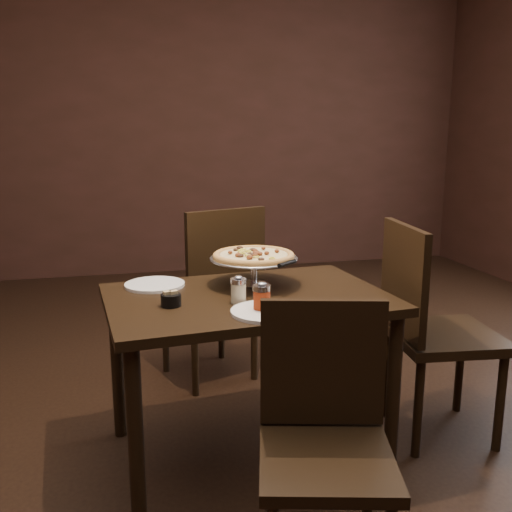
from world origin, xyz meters
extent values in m
cube|color=black|center=(0.00, 0.00, -0.01)|extent=(6.00, 7.00, 0.02)
cube|color=black|center=(0.00, 3.51, 1.40)|extent=(6.00, 0.02, 2.80)
cube|color=black|center=(-0.06, 0.06, 0.70)|extent=(1.21, 0.86, 0.04)
cylinder|color=black|center=(-0.55, -0.31, 0.34)|extent=(0.06, 0.06, 0.68)
cylinder|color=black|center=(0.48, -0.23, 0.34)|extent=(0.06, 0.06, 0.68)
cylinder|color=black|center=(-0.60, 0.34, 0.34)|extent=(0.06, 0.06, 0.68)
cylinder|color=black|center=(0.43, 0.43, 0.34)|extent=(0.06, 0.06, 0.68)
cylinder|color=silver|center=(0.00, 0.21, 0.72)|extent=(0.13, 0.13, 0.01)
cylinder|color=silver|center=(0.00, 0.21, 0.78)|extent=(0.03, 0.03, 0.10)
cylinder|color=silver|center=(0.00, 0.21, 0.84)|extent=(0.10, 0.10, 0.01)
cylinder|color=#AEAEB4|center=(0.00, 0.21, 0.84)|extent=(0.38, 0.38, 0.01)
torus|color=#AEAEB4|center=(0.00, 0.21, 0.84)|extent=(0.39, 0.39, 0.01)
cylinder|color=#A66D31|center=(0.00, 0.21, 0.85)|extent=(0.35, 0.35, 0.01)
torus|color=#A66D31|center=(0.00, 0.21, 0.85)|extent=(0.36, 0.36, 0.03)
cylinder|color=tan|center=(0.00, 0.21, 0.86)|extent=(0.30, 0.30, 0.01)
cylinder|color=beige|center=(-0.12, -0.04, 0.76)|extent=(0.06, 0.06, 0.08)
cylinder|color=silver|center=(-0.12, -0.04, 0.81)|extent=(0.06, 0.06, 0.02)
ellipsoid|color=silver|center=(-0.12, -0.04, 0.83)|extent=(0.03, 0.03, 0.01)
cylinder|color=#932B0D|center=(-0.06, -0.18, 0.76)|extent=(0.06, 0.06, 0.09)
cylinder|color=silver|center=(-0.06, -0.18, 0.82)|extent=(0.07, 0.07, 0.02)
ellipsoid|color=silver|center=(-0.06, -0.18, 0.83)|extent=(0.04, 0.04, 0.01)
cylinder|color=black|center=(-0.38, -0.02, 0.74)|extent=(0.08, 0.08, 0.05)
cube|color=tan|center=(-0.40, -0.02, 0.76)|extent=(0.04, 0.03, 0.05)
cube|color=tan|center=(-0.37, -0.02, 0.76)|extent=(0.04, 0.03, 0.05)
cube|color=white|center=(0.29, -0.22, 0.73)|extent=(0.15, 0.15, 0.01)
cylinder|color=white|center=(-0.42, 0.29, 0.73)|extent=(0.26, 0.26, 0.01)
cylinder|color=white|center=(-0.05, -0.20, 0.73)|extent=(0.27, 0.27, 0.01)
cone|color=silver|center=(0.11, 0.04, 0.85)|extent=(0.16, 0.16, 0.00)
cylinder|color=black|center=(0.11, 0.04, 0.85)|extent=(0.11, 0.10, 0.02)
cube|color=black|center=(-0.09, 0.90, 0.48)|extent=(0.59, 0.59, 0.04)
cube|color=black|center=(-0.02, 0.70, 0.75)|extent=(0.45, 0.18, 0.49)
cylinder|color=black|center=(0.02, 1.14, 0.23)|extent=(0.04, 0.04, 0.45)
cylinder|color=black|center=(-0.33, 1.01, 0.23)|extent=(0.04, 0.04, 0.45)
cylinder|color=black|center=(0.15, 0.78, 0.23)|extent=(0.04, 0.04, 0.45)
cylinder|color=black|center=(-0.21, 0.66, 0.23)|extent=(0.04, 0.04, 0.45)
cube|color=black|center=(0.00, -0.72, 0.41)|extent=(0.49, 0.49, 0.04)
cube|color=black|center=(0.05, -0.54, 0.66)|extent=(0.40, 0.13, 0.42)
cylinder|color=black|center=(-0.11, -0.52, 0.20)|extent=(0.03, 0.03, 0.39)
cylinder|color=black|center=(0.21, -0.60, 0.20)|extent=(0.03, 0.03, 0.39)
cube|color=black|center=(0.85, 0.00, 0.47)|extent=(0.51, 0.51, 0.04)
cube|color=black|center=(0.64, 0.03, 0.75)|extent=(0.09, 0.46, 0.49)
cylinder|color=black|center=(1.02, -0.20, 0.23)|extent=(0.04, 0.04, 0.45)
cylinder|color=black|center=(1.06, 0.17, 0.23)|extent=(0.04, 0.04, 0.45)
cylinder|color=black|center=(0.64, -0.16, 0.23)|extent=(0.04, 0.04, 0.45)
cylinder|color=black|center=(0.69, 0.21, 0.23)|extent=(0.04, 0.04, 0.45)
camera|label=1|loc=(-0.58, -2.17, 1.39)|focal=40.00mm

